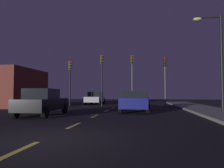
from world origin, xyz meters
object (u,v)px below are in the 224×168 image
Objects in this scene: traffic_signal_center_left at (102,71)px; traffic_signal_center_right at (132,71)px; traffic_signal_far_left at (70,75)px; traffic_signal_far_right at (165,72)px; car_adjacent_lane at (43,102)px; car_stopped_ahead at (136,101)px; car_oncoming_far at (95,98)px; street_lamp_right at (217,53)px.

traffic_signal_center_right is at bearing -0.00° from traffic_signal_center_left.
traffic_signal_center_left reaches higher than traffic_signal_center_right.
traffic_signal_far_right is at bearing 0.00° from traffic_signal_far_left.
traffic_signal_center_left is 1.14× the size of car_adjacent_lane.
traffic_signal_center_left is at bearing 0.02° from traffic_signal_far_left.
car_stopped_ahead is at bearing -42.02° from traffic_signal_far_left.
car_stopped_ahead is at bearing -62.99° from car_oncoming_far.
car_stopped_ahead is at bearing -84.91° from traffic_signal_center_right.
traffic_signal_center_left is 1.01× the size of traffic_signal_center_right.
car_oncoming_far is (-8.00, 3.96, -2.68)m from traffic_signal_far_right.
traffic_signal_center_right is at bearing -39.94° from car_oncoming_far.
traffic_signal_far_left is 0.74× the size of street_lamp_right.
car_adjacent_lane is (-4.85, -9.64, -2.85)m from traffic_signal_center_right.
car_oncoming_far reaches higher than car_stopped_ahead.
traffic_signal_far_left is at bearing 137.98° from car_stopped_ahead.
car_stopped_ahead is (-2.70, -6.44, -2.68)m from traffic_signal_far_right.
traffic_signal_far_right is 1.13× the size of car_stopped_ahead.
car_oncoming_far is (0.13, 13.60, -0.02)m from car_adjacent_lane.
traffic_signal_center_right is 1.18× the size of car_oncoming_far.
car_adjacent_lane is at bearing -116.72° from traffic_signal_center_right.
traffic_signal_far_right is 7.66m from street_lamp_right.
street_lamp_right is at bearing -38.74° from traffic_signal_center_left.
car_adjacent_lane is 11.40m from street_lamp_right.
traffic_signal_center_left is 5.15m from car_oncoming_far.
traffic_signal_center_right is 9.28m from street_lamp_right.
traffic_signal_far_right reaches higher than car_oncoming_far.
traffic_signal_far_right is (6.42, -0.00, -0.23)m from traffic_signal_center_left.
traffic_signal_far_right is 9.32m from car_oncoming_far.
traffic_signal_far_left reaches higher than car_stopped_ahead.
car_stopped_ahead is at bearing -112.76° from traffic_signal_far_right.
traffic_signal_far_right is 12.89m from car_adjacent_lane.
traffic_signal_center_left reaches higher than traffic_signal_far_right.
car_oncoming_far is (-4.72, 3.96, -2.87)m from traffic_signal_center_right.
traffic_signal_center_right is 1.13× the size of car_adjacent_lane.
car_stopped_ahead is (3.72, -6.44, -2.91)m from traffic_signal_center_left.
traffic_signal_center_left is (3.43, 0.00, 0.35)m from traffic_signal_far_left.
street_lamp_right reaches higher than traffic_signal_far_right.
traffic_signal_center_left reaches higher than traffic_signal_far_left.
traffic_signal_far_right reaches higher than car_stopped_ahead.
car_oncoming_far is at bearing 89.45° from car_adjacent_lane.
car_adjacent_lane is at bearing -149.44° from car_stopped_ahead.
car_adjacent_lane is at bearing -90.55° from car_oncoming_far.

